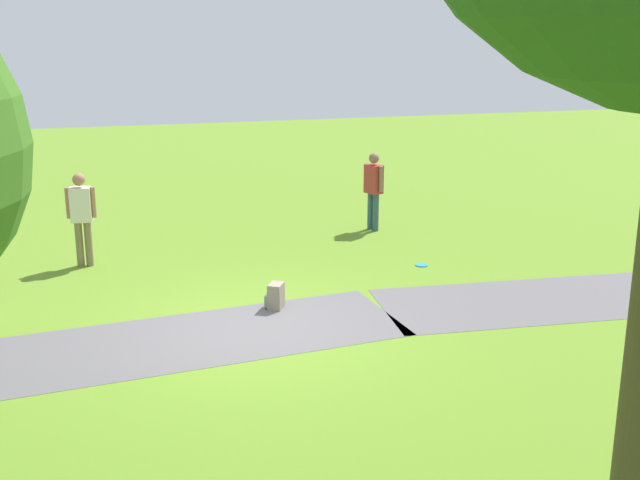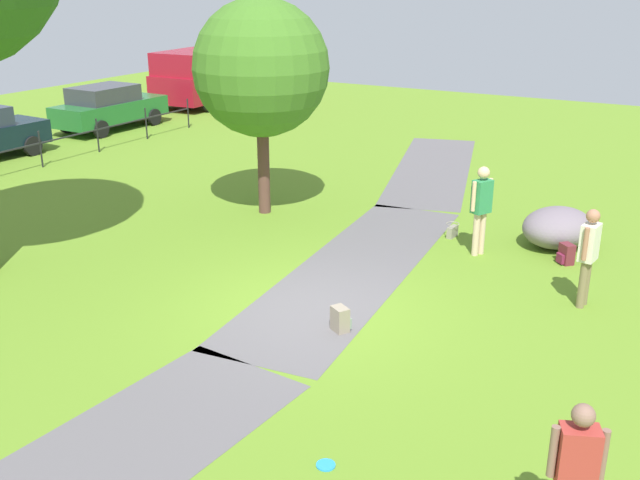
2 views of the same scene
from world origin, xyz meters
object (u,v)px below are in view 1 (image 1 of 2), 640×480
Objects in this scene: man_near_boulder at (82,213)px; frisbee_on_grass at (422,265)px; passerby_on_path at (374,186)px; spare_backpack_on_lawn at (275,296)px.

man_near_boulder reaches higher than frisbee_on_grass.
spare_backpack_on_lawn is at bearing 53.13° from passerby_on_path.
man_near_boulder reaches higher than passerby_on_path.
frisbee_on_grass is (-3.03, -1.42, -0.18)m from spare_backpack_on_lawn.
man_near_boulder is 1.03× the size of passerby_on_path.
spare_backpack_on_lawn reaches higher than frisbee_on_grass.
passerby_on_path is at bearing -170.68° from man_near_boulder.
man_near_boulder is at bearing -47.83° from spare_backpack_on_lawn.
passerby_on_path is at bearing -90.17° from frisbee_on_grass.
passerby_on_path is (-5.84, -0.96, -0.04)m from man_near_boulder.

